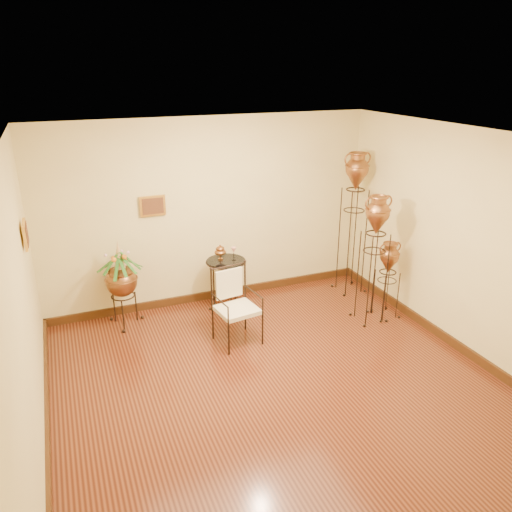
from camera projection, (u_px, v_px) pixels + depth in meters
name	position (u px, v px, depth m)	size (l,w,h in m)	color
ground	(278.00, 385.00, 5.77)	(5.00, 5.00, 0.00)	#632E17
room_shell	(280.00, 244.00, 5.14)	(5.02, 5.02, 2.81)	beige
amphora_tall	(353.00, 222.00, 7.78)	(0.56, 0.56, 2.27)	black
amphora_mid	(374.00, 259.00, 6.92)	(0.49, 0.49, 1.86)	black
amphora_short	(387.00, 279.00, 7.15)	(0.44, 0.44, 1.16)	black
planter_urn	(121.00, 278.00, 6.87)	(0.88, 0.88, 1.28)	black
armchair	(237.00, 307.00, 6.49)	(0.65, 0.61, 1.03)	black
side_table	(226.00, 285.00, 7.33)	(0.71, 0.71, 1.04)	black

